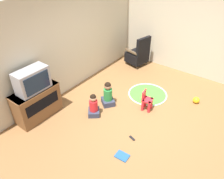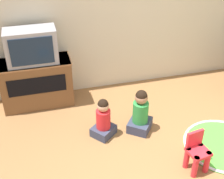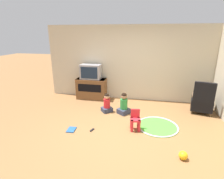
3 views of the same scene
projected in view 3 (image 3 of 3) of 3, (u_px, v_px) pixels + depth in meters
The scene contains 12 objects.
ground_plane at pixel (121, 130), 4.32m from camera, with size 30.00×30.00×0.00m, color olive.
wall_back at pixel (128, 63), 6.07m from camera, with size 5.79×0.12×2.56m.
tv_cabinet at pixel (92, 88), 6.30m from camera, with size 1.06×0.46×0.74m.
television at pixel (91, 72), 6.08m from camera, with size 0.72×0.36×0.51m.
black_armchair at pixel (202, 101), 5.14m from camera, with size 0.69×0.70×0.99m.
yellow_kid_chair at pixel (135, 121), 4.26m from camera, with size 0.28×0.27×0.51m.
play_mat at pixel (158, 126), 4.46m from camera, with size 1.05×1.05×0.04m.
child_watching_left at pixel (124, 105), 5.13m from camera, with size 0.43×0.43×0.64m.
child_watching_center at pixel (107, 104), 5.26m from camera, with size 0.39×0.39×0.58m.
toy_ball at pixel (183, 155), 3.28m from camera, with size 0.17×0.17×0.17m.
book at pixel (71, 130), 4.30m from camera, with size 0.20×0.27×0.02m.
remote_control at pixel (92, 130), 4.29m from camera, with size 0.08×0.16×0.02m.
Camera 3 is at (0.55, -3.78, 2.27)m, focal length 28.00 mm.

